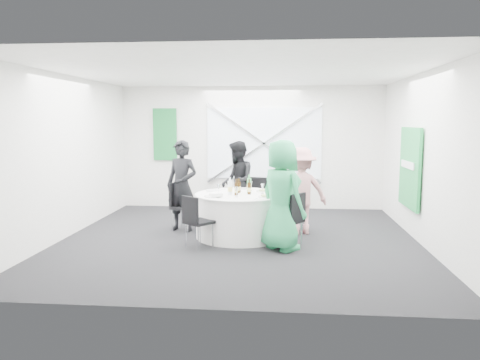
# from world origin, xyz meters

# --- Properties ---
(floor) EXTENTS (6.00, 6.00, 0.00)m
(floor) POSITION_xyz_m (0.00, 0.00, 0.00)
(floor) COLOR black
(floor) RESTS_ON ground
(ceiling) EXTENTS (6.00, 6.00, 0.00)m
(ceiling) POSITION_xyz_m (0.00, 0.00, 2.80)
(ceiling) COLOR silver
(ceiling) RESTS_ON wall_back
(wall_back) EXTENTS (6.00, 0.00, 6.00)m
(wall_back) POSITION_xyz_m (0.00, 3.00, 1.40)
(wall_back) COLOR silver
(wall_back) RESTS_ON floor
(wall_front) EXTENTS (6.00, 0.00, 6.00)m
(wall_front) POSITION_xyz_m (0.00, -3.00, 1.40)
(wall_front) COLOR silver
(wall_front) RESTS_ON floor
(wall_left) EXTENTS (0.00, 6.00, 6.00)m
(wall_left) POSITION_xyz_m (-3.00, 0.00, 1.40)
(wall_left) COLOR silver
(wall_left) RESTS_ON floor
(wall_right) EXTENTS (0.00, 6.00, 6.00)m
(wall_right) POSITION_xyz_m (3.00, 0.00, 1.40)
(wall_right) COLOR silver
(wall_right) RESTS_ON floor
(window_panel) EXTENTS (2.60, 0.03, 1.60)m
(window_panel) POSITION_xyz_m (0.30, 2.96, 1.50)
(window_panel) COLOR silver
(window_panel) RESTS_ON wall_back
(window_brace_a) EXTENTS (2.63, 0.05, 1.84)m
(window_brace_a) POSITION_xyz_m (0.30, 2.92, 1.50)
(window_brace_a) COLOR silver
(window_brace_a) RESTS_ON window_panel
(window_brace_b) EXTENTS (2.63, 0.05, 1.84)m
(window_brace_b) POSITION_xyz_m (0.30, 2.92, 1.50)
(window_brace_b) COLOR silver
(window_brace_b) RESTS_ON window_panel
(green_banner) EXTENTS (0.55, 0.04, 1.20)m
(green_banner) POSITION_xyz_m (-2.00, 2.95, 1.70)
(green_banner) COLOR #125A23
(green_banner) RESTS_ON wall_back
(green_sign) EXTENTS (0.05, 1.20, 1.40)m
(green_sign) POSITION_xyz_m (2.94, 0.60, 1.20)
(green_sign) COLOR #1A913E
(green_sign) RESTS_ON wall_right
(banquet_table) EXTENTS (1.56, 1.56, 0.76)m
(banquet_table) POSITION_xyz_m (0.00, 0.20, 0.38)
(banquet_table) COLOR white
(banquet_table) RESTS_ON floor
(chair_back) EXTENTS (0.48, 0.49, 0.90)m
(chair_back) POSITION_xyz_m (0.22, 1.32, 0.53)
(chair_back) COLOR black
(chair_back) RESTS_ON floor
(chair_back_left) EXTENTS (0.52, 0.52, 0.89)m
(chair_back_left) POSITION_xyz_m (-1.14, 0.62, 0.52)
(chair_back_left) COLOR black
(chair_back_left) RESTS_ON floor
(chair_back_right) EXTENTS (0.59, 0.59, 0.93)m
(chair_back_right) POSITION_xyz_m (0.88, 0.80, 0.55)
(chair_back_right) COLOR black
(chair_back_right) RESTS_ON floor
(chair_front_right) EXTENTS (0.56, 0.56, 0.89)m
(chair_front_right) POSITION_xyz_m (0.88, -0.45, 0.52)
(chair_front_right) COLOR black
(chair_front_right) RESTS_ON floor
(chair_front_left) EXTENTS (0.54, 0.54, 0.84)m
(chair_front_left) POSITION_xyz_m (-0.64, -0.59, 0.49)
(chair_front_left) COLOR black
(chair_front_left) RESTS_ON floor
(person_man_back_left) EXTENTS (0.70, 0.57, 1.67)m
(person_man_back_left) POSITION_xyz_m (-1.10, 0.58, 0.83)
(person_man_back_left) COLOR black
(person_man_back_left) RESTS_ON floor
(person_man_back) EXTENTS (0.54, 0.84, 1.62)m
(person_man_back) POSITION_xyz_m (-0.16, 1.38, 0.81)
(person_man_back) COLOR black
(person_man_back) RESTS_ON floor
(person_woman_pink) EXTENTS (1.10, 0.75, 1.55)m
(person_woman_pink) POSITION_xyz_m (1.06, 0.54, 0.77)
(person_woman_pink) COLOR #BD7A7E
(person_woman_pink) RESTS_ON floor
(person_woman_green) EXTENTS (0.98, 0.99, 1.73)m
(person_woman_green) POSITION_xyz_m (0.72, -0.54, 0.86)
(person_woman_green) COLOR #2A9B5D
(person_woman_green) RESTS_ON floor
(plate_back) EXTENTS (0.24, 0.24, 0.01)m
(plate_back) POSITION_xyz_m (-0.00, 0.74, 0.77)
(plate_back) COLOR white
(plate_back) RESTS_ON banquet_table
(plate_back_left) EXTENTS (0.25, 0.25, 0.01)m
(plate_back_left) POSITION_xyz_m (-0.52, 0.51, 0.77)
(plate_back_left) COLOR white
(plate_back_left) RESTS_ON banquet_table
(plate_back_right) EXTENTS (0.28, 0.28, 0.04)m
(plate_back_right) POSITION_xyz_m (0.41, 0.49, 0.78)
(plate_back_right) COLOR white
(plate_back_right) RESTS_ON banquet_table
(plate_front_right) EXTENTS (0.25, 0.25, 0.04)m
(plate_front_right) POSITION_xyz_m (0.46, -0.12, 0.78)
(plate_front_right) COLOR white
(plate_front_right) RESTS_ON banquet_table
(plate_front_left) EXTENTS (0.27, 0.27, 0.01)m
(plate_front_left) POSITION_xyz_m (-0.43, -0.16, 0.77)
(plate_front_left) COLOR white
(plate_front_left) RESTS_ON banquet_table
(napkin) EXTENTS (0.23, 0.21, 0.05)m
(napkin) POSITION_xyz_m (-0.36, -0.21, 0.80)
(napkin) COLOR white
(napkin) RESTS_ON plate_front_left
(beer_bottle_a) EXTENTS (0.06, 0.06, 0.25)m
(beer_bottle_a) POSITION_xyz_m (-0.04, 0.29, 0.85)
(beer_bottle_a) COLOR #3D230B
(beer_bottle_a) RESTS_ON banquet_table
(beer_bottle_b) EXTENTS (0.06, 0.06, 0.25)m
(beer_bottle_b) POSITION_xyz_m (-0.03, 0.37, 0.85)
(beer_bottle_b) COLOR #3D230B
(beer_bottle_b) RESTS_ON banquet_table
(beer_bottle_c) EXTENTS (0.06, 0.06, 0.26)m
(beer_bottle_c) POSITION_xyz_m (0.16, 0.15, 0.86)
(beer_bottle_c) COLOR #3D230B
(beer_bottle_c) RESTS_ON banquet_table
(beer_bottle_d) EXTENTS (0.06, 0.06, 0.28)m
(beer_bottle_d) POSITION_xyz_m (-0.05, 0.02, 0.87)
(beer_bottle_d) COLOR #3D230B
(beer_bottle_d) RESTS_ON banquet_table
(green_water_bottle) EXTENTS (0.08, 0.08, 0.32)m
(green_water_bottle) POSITION_xyz_m (0.15, 0.29, 0.89)
(green_water_bottle) COLOR #43AF5D
(green_water_bottle) RESTS_ON banquet_table
(clear_water_bottle) EXTENTS (0.08, 0.08, 0.30)m
(clear_water_bottle) POSITION_xyz_m (-0.16, 0.10, 0.88)
(clear_water_bottle) COLOR white
(clear_water_bottle) RESTS_ON banquet_table
(wine_glass_a) EXTENTS (0.07, 0.07, 0.17)m
(wine_glass_a) POSITION_xyz_m (-0.37, 0.16, 0.88)
(wine_glass_a) COLOR white
(wine_glass_a) RESTS_ON banquet_table
(wine_glass_b) EXTENTS (0.07, 0.07, 0.17)m
(wine_glass_b) POSITION_xyz_m (0.39, 0.25, 0.88)
(wine_glass_b) COLOR white
(wine_glass_b) RESTS_ON banquet_table
(wine_glass_c) EXTENTS (0.07, 0.07, 0.17)m
(wine_glass_c) POSITION_xyz_m (0.16, 0.55, 0.88)
(wine_glass_c) COLOR white
(wine_glass_c) RESTS_ON banquet_table
(wine_glass_d) EXTENTS (0.07, 0.07, 0.17)m
(wine_glass_d) POSITION_xyz_m (-0.03, -0.15, 0.88)
(wine_glass_d) COLOR white
(wine_glass_d) RESTS_ON banquet_table
(fork_a) EXTENTS (0.09, 0.13, 0.01)m
(fork_a) POSITION_xyz_m (-0.37, 0.64, 0.76)
(fork_a) COLOR silver
(fork_a) RESTS_ON banquet_table
(knife_a) EXTENTS (0.09, 0.13, 0.01)m
(knife_a) POSITION_xyz_m (-0.56, 0.35, 0.76)
(knife_a) COLOR silver
(knife_a) RESTS_ON banquet_table
(fork_b) EXTENTS (0.09, 0.14, 0.01)m
(fork_b) POSITION_xyz_m (0.56, 0.34, 0.76)
(fork_b) COLOR silver
(fork_b) RESTS_ON banquet_table
(knife_b) EXTENTS (0.08, 0.14, 0.01)m
(knife_b) POSITION_xyz_m (0.43, 0.58, 0.76)
(knife_b) COLOR silver
(knife_b) RESTS_ON banquet_table
(fork_c) EXTENTS (0.11, 0.13, 0.01)m
(fork_c) POSITION_xyz_m (0.32, -0.28, 0.76)
(fork_c) COLOR silver
(fork_c) RESTS_ON banquet_table
(knife_c) EXTENTS (0.11, 0.12, 0.01)m
(knife_c) POSITION_xyz_m (0.51, -0.06, 0.76)
(knife_c) COLOR silver
(knife_c) RESTS_ON banquet_table
(fork_d) EXTENTS (0.12, 0.12, 0.01)m
(fork_d) POSITION_xyz_m (-0.51, -0.07, 0.76)
(fork_d) COLOR silver
(fork_d) RESTS_ON banquet_table
(knife_d) EXTENTS (0.10, 0.13, 0.01)m
(knife_d) POSITION_xyz_m (-0.34, -0.27, 0.76)
(knife_d) COLOR silver
(knife_d) RESTS_ON banquet_table
(fork_e) EXTENTS (0.15, 0.03, 0.01)m
(fork_e) POSITION_xyz_m (0.12, 0.76, 0.76)
(fork_e) COLOR silver
(fork_e) RESTS_ON banquet_table
(knife_e) EXTENTS (0.15, 0.02, 0.01)m
(knife_e) POSITION_xyz_m (-0.14, 0.76, 0.76)
(knife_e) COLOR silver
(knife_e) RESTS_ON banquet_table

